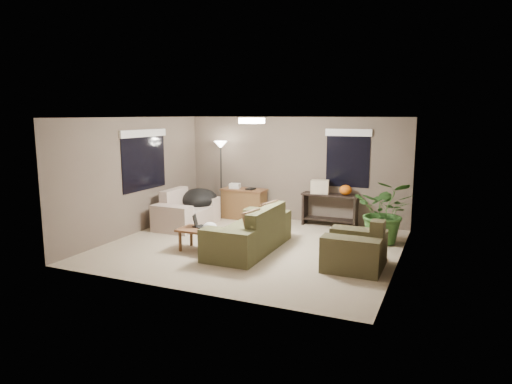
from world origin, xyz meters
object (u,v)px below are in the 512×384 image
at_px(papasan_chair, 199,202).
at_px(houseplant, 385,218).
at_px(coffee_table, 205,232).
at_px(loveseat, 186,214).
at_px(main_sofa, 251,235).
at_px(armchair, 355,251).
at_px(cat_scratching_post, 378,249).
at_px(desk, 244,204).
at_px(console_table, 330,207).
at_px(floor_lamp, 221,154).

xyz_separation_m(papasan_chair, houseplant, (4.39, -0.18, 0.04)).
bearing_deg(coffee_table, loveseat, 132.20).
height_order(main_sofa, armchair, same).
bearing_deg(main_sofa, coffee_table, -152.22).
relative_size(armchair, houseplant, 0.77).
distance_m(loveseat, cat_scratching_post, 4.56).
height_order(papasan_chair, houseplant, houseplant).
bearing_deg(armchair, loveseat, 162.01).
bearing_deg(desk, cat_scratching_post, -30.19).
bearing_deg(console_table, floor_lamp, -175.86).
relative_size(loveseat, armchair, 1.60).
distance_m(loveseat, console_table, 3.34).
relative_size(loveseat, console_table, 1.23).
distance_m(loveseat, armchair, 4.40).
relative_size(main_sofa, floor_lamp, 1.15).
distance_m(console_table, houseplant, 1.69).
bearing_deg(floor_lamp, cat_scratching_post, -25.77).
relative_size(loveseat, houseplant, 1.24).
distance_m(loveseat, desk, 1.54).
height_order(coffee_table, houseplant, houseplant).
relative_size(coffee_table, console_table, 0.77).
height_order(coffee_table, cat_scratching_post, cat_scratching_post).
distance_m(desk, papasan_chair, 1.11).
xyz_separation_m(armchair, coffee_table, (-2.81, -0.16, 0.06)).
distance_m(armchair, houseplant, 1.78).
xyz_separation_m(houseplant, cat_scratching_post, (0.06, -1.23, -0.29)).
height_order(papasan_chair, floor_lamp, floor_lamp).
distance_m(armchair, cat_scratching_post, 0.60).
height_order(houseplant, cat_scratching_post, houseplant).
distance_m(desk, houseplant, 3.61).
bearing_deg(houseplant, armchair, -97.52).
bearing_deg(papasan_chair, coffee_table, -57.11).
xyz_separation_m(main_sofa, houseplant, (2.27, 1.50, 0.21)).
height_order(armchair, console_table, armchair).
height_order(armchair, desk, armchair).
height_order(main_sofa, console_table, main_sofa).
bearing_deg(loveseat, console_table, 24.18).
bearing_deg(cat_scratching_post, loveseat, 169.37).
relative_size(main_sofa, desk, 2.00).
bearing_deg(armchair, main_sofa, 172.93).
height_order(desk, houseplant, houseplant).
bearing_deg(coffee_table, papasan_chair, 122.89).
distance_m(coffee_table, cat_scratching_post, 3.18).
bearing_deg(coffee_table, console_table, 59.93).
bearing_deg(floor_lamp, desk, 6.12).
distance_m(loveseat, floor_lamp, 1.78).
bearing_deg(cat_scratching_post, floor_lamp, 154.23).
bearing_deg(houseplant, console_table, 144.70).
xyz_separation_m(loveseat, desk, (0.91, 1.23, 0.08)).
relative_size(console_table, papasan_chair, 1.24).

